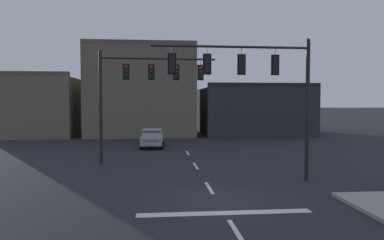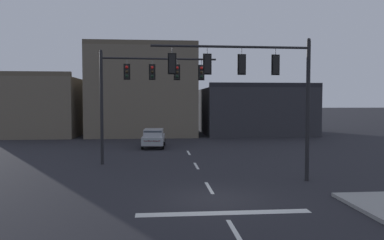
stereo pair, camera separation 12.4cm
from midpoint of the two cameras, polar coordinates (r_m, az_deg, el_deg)
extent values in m
plane|color=#232328|center=(16.08, 3.42, -11.77)|extent=(400.00, 400.00, 0.00)
cube|color=silver|center=(14.18, 4.71, -13.78)|extent=(6.40, 0.50, 0.01)
cube|color=silver|center=(12.32, 6.44, -16.41)|extent=(0.16, 2.40, 0.01)
cube|color=silver|center=(18.00, 2.41, -10.16)|extent=(0.16, 2.40, 0.01)
cube|color=silver|center=(23.84, 0.40, -6.92)|extent=(0.16, 2.40, 0.01)
cube|color=silver|center=(29.75, -0.80, -4.96)|extent=(0.16, 2.40, 0.01)
cylinder|color=black|center=(19.97, 16.82, 1.24)|extent=(0.20, 0.20, 7.07)
cylinder|color=black|center=(18.94, 5.75, 10.92)|extent=(7.88, 0.26, 0.12)
sphere|color=black|center=(20.19, 16.97, 11.46)|extent=(0.18, 0.18, 0.18)
cylinder|color=#56565B|center=(19.50, 12.25, 9.94)|extent=(0.03, 0.03, 0.35)
cube|color=black|center=(19.43, 12.23, 8.11)|extent=(0.30, 0.25, 0.90)
sphere|color=red|center=(19.58, 12.11, 8.90)|extent=(0.20, 0.20, 0.20)
sphere|color=#2D2314|center=(19.55, 12.11, 8.08)|extent=(0.20, 0.20, 0.20)
sphere|color=black|center=(19.53, 12.10, 7.26)|extent=(0.20, 0.20, 0.20)
cube|color=black|center=(19.41, 12.25, 8.12)|extent=(0.42, 0.04, 1.02)
cylinder|color=#56565B|center=(19.02, 7.28, 10.16)|extent=(0.03, 0.03, 0.35)
cube|color=black|center=(18.95, 7.27, 8.29)|extent=(0.30, 0.25, 0.90)
sphere|color=red|center=(19.10, 7.18, 9.09)|extent=(0.20, 0.20, 0.20)
sphere|color=#2D2314|center=(19.08, 7.18, 8.25)|extent=(0.20, 0.20, 0.20)
sphere|color=black|center=(19.05, 7.17, 7.41)|extent=(0.20, 0.20, 0.20)
cube|color=black|center=(18.93, 7.28, 8.29)|extent=(0.42, 0.04, 1.02)
cylinder|color=#56565B|center=(18.69, 2.09, 10.31)|extent=(0.03, 0.03, 0.35)
cube|color=black|center=(18.62, 2.09, 8.41)|extent=(0.30, 0.25, 0.90)
sphere|color=red|center=(18.77, 2.03, 9.22)|extent=(0.20, 0.20, 0.20)
sphere|color=#2D2314|center=(18.75, 2.03, 8.37)|extent=(0.20, 0.20, 0.20)
sphere|color=black|center=(18.72, 2.03, 7.51)|extent=(0.20, 0.20, 0.20)
cube|color=black|center=(18.60, 2.10, 8.41)|extent=(0.42, 0.04, 1.02)
cylinder|color=#56565B|center=(18.51, -3.24, 10.38)|extent=(0.03, 0.03, 0.35)
cube|color=black|center=(18.44, -3.24, 8.46)|extent=(0.30, 0.25, 0.90)
sphere|color=red|center=(18.60, -3.27, 9.28)|extent=(0.20, 0.20, 0.20)
sphere|color=#2D2314|center=(18.57, -3.26, 8.42)|extent=(0.20, 0.20, 0.20)
sphere|color=black|center=(18.54, -3.26, 7.55)|extent=(0.20, 0.20, 0.20)
cube|color=black|center=(18.42, -3.24, 8.46)|extent=(0.42, 0.04, 1.02)
cylinder|color=black|center=(24.80, -13.73, 1.70)|extent=(0.20, 0.20, 7.18)
cylinder|color=black|center=(24.85, -5.17, 9.18)|extent=(7.41, 0.44, 0.12)
sphere|color=black|center=(24.99, -13.83, 10.07)|extent=(0.18, 0.18, 0.18)
cylinder|color=#56565B|center=(24.81, -10.06, 8.62)|extent=(0.03, 0.03, 0.35)
cube|color=black|center=(24.75, -10.05, 7.18)|extent=(0.31, 0.25, 0.90)
sphere|color=red|center=(24.65, -10.07, 7.85)|extent=(0.20, 0.20, 0.20)
sphere|color=#2D2314|center=(24.62, -10.06, 7.20)|extent=(0.20, 0.20, 0.20)
sphere|color=black|center=(24.60, -10.06, 6.55)|extent=(0.20, 0.20, 0.20)
cube|color=black|center=(24.77, -10.05, 7.17)|extent=(0.42, 0.05, 1.02)
cylinder|color=#56565B|center=(24.80, -6.30, 8.64)|extent=(0.03, 0.03, 0.35)
cube|color=black|center=(24.75, -6.29, 7.20)|extent=(0.31, 0.25, 0.90)
sphere|color=red|center=(24.64, -6.29, 7.88)|extent=(0.20, 0.20, 0.20)
sphere|color=#2D2314|center=(24.62, -6.28, 7.23)|extent=(0.20, 0.20, 0.20)
sphere|color=black|center=(24.60, -6.28, 6.57)|extent=(0.20, 0.20, 0.20)
cube|color=black|center=(24.77, -6.29, 7.20)|extent=(0.42, 0.05, 1.02)
cylinder|color=#56565B|center=(24.90, -2.55, 8.63)|extent=(0.03, 0.03, 0.35)
cube|color=black|center=(24.85, -2.55, 7.20)|extent=(0.31, 0.25, 0.90)
sphere|color=red|center=(24.74, -2.52, 7.87)|extent=(0.20, 0.20, 0.20)
sphere|color=#2D2314|center=(24.72, -2.52, 7.22)|extent=(0.20, 0.20, 0.20)
sphere|color=black|center=(24.70, -2.52, 6.57)|extent=(0.20, 0.20, 0.20)
cube|color=black|center=(24.87, -2.55, 7.20)|extent=(0.42, 0.05, 1.02)
cylinder|color=#56565B|center=(25.11, 1.15, 8.59)|extent=(0.03, 0.03, 0.35)
cube|color=black|center=(25.05, 1.15, 7.17)|extent=(0.31, 0.25, 0.90)
sphere|color=red|center=(24.95, 1.20, 7.83)|extent=(0.20, 0.20, 0.20)
sphere|color=#2D2314|center=(24.93, 1.20, 7.19)|extent=(0.20, 0.20, 0.20)
sphere|color=black|center=(24.91, 1.20, 6.54)|extent=(0.20, 0.20, 0.20)
cube|color=black|center=(25.07, 1.15, 7.16)|extent=(0.42, 0.05, 1.02)
cube|color=#9EA0A5|center=(33.33, -6.08, -2.92)|extent=(2.02, 4.49, 0.70)
cube|color=#9EA0A5|center=(33.12, -6.10, -1.86)|extent=(1.72, 2.54, 0.56)
cube|color=#2D3842|center=(33.89, -6.03, -1.79)|extent=(1.53, 0.32, 0.47)
cube|color=#2D3842|center=(31.96, -6.23, -2.07)|extent=(1.53, 0.29, 0.46)
cylinder|color=black|center=(34.87, -7.33, -3.30)|extent=(0.25, 0.65, 0.64)
cylinder|color=black|center=(34.77, -4.53, -3.30)|extent=(0.25, 0.65, 0.64)
cylinder|color=black|center=(32.00, -7.76, -3.86)|extent=(0.25, 0.65, 0.64)
cylinder|color=black|center=(31.89, -4.71, -3.86)|extent=(0.25, 0.65, 0.64)
sphere|color=silver|center=(35.53, -6.80, -2.48)|extent=(0.16, 0.16, 0.16)
sphere|color=silver|center=(35.46, -4.94, -2.48)|extent=(0.16, 0.16, 0.16)
cube|color=maroon|center=(31.16, -6.33, -3.18)|extent=(1.37, 0.11, 0.12)
cube|color=#665B4C|center=(47.17, -21.84, 1.79)|extent=(8.33, 9.15, 6.64)
cube|color=brown|center=(43.17, -23.53, 6.42)|extent=(8.33, 0.60, 0.50)
cube|color=#665B4C|center=(45.77, -7.69, 4.07)|extent=(12.28, 10.07, 10.04)
cube|color=brown|center=(41.50, -7.99, 11.49)|extent=(12.28, 0.60, 0.50)
cube|color=#2D2D33|center=(48.79, 8.69, 1.36)|extent=(12.66, 13.17, 5.57)
cube|color=black|center=(42.75, 10.80, 5.20)|extent=(12.66, 0.60, 0.50)
camera|label=1|loc=(0.06, -90.20, -0.01)|focal=35.38mm
camera|label=2|loc=(0.06, 89.80, 0.01)|focal=35.38mm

